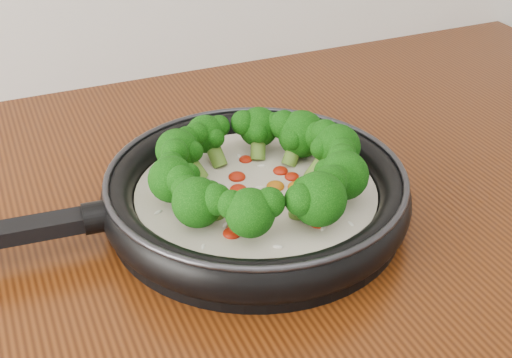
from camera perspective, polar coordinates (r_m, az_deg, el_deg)
name	(u,v)px	position (r m, az deg, el deg)	size (l,w,h in m)	color
skillet	(255,189)	(0.77, -0.05, -0.83)	(0.56, 0.38, 0.10)	black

